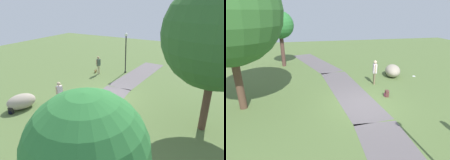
% 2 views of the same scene
% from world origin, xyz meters
% --- Properties ---
extents(ground_plane, '(48.00, 48.00, 0.00)m').
position_xyz_m(ground_plane, '(0.00, 0.00, 0.00)').
color(ground_plane, '#556C39').
extents(footpath_segment_near, '(8.09, 2.51, 0.01)m').
position_xyz_m(footpath_segment_near, '(-6.00, 0.19, 0.00)').
color(footpath_segment_near, '#625A5D').
rests_on(footpath_segment_near, ground).
extents(footpath_segment_mid, '(8.15, 2.78, 0.01)m').
position_xyz_m(footpath_segment_mid, '(1.98, 0.33, 0.00)').
color(footpath_segment_mid, '#625A5D').
rests_on(footpath_segment_mid, ground).
extents(large_shade_tree, '(5.27, 5.27, 7.72)m').
position_xyz_m(large_shade_tree, '(0.76, 6.57, 5.07)').
color(large_shade_tree, brown).
rests_on(large_shade_tree, ground).
extents(young_tree_near_path, '(2.45, 2.45, 5.08)m').
position_xyz_m(young_tree_near_path, '(8.94, 4.97, 3.80)').
color(young_tree_near_path, brown).
rests_on(young_tree_near_path, ground).
extents(lamp_post, '(0.28, 0.28, 3.82)m').
position_xyz_m(lamp_post, '(-5.70, -1.19, 2.34)').
color(lamp_post, black).
rests_on(lamp_post, ground).
extents(lawn_boulder, '(2.08, 1.71, 0.97)m').
position_xyz_m(lawn_boulder, '(4.04, -3.94, 0.48)').
color(lawn_boulder, '#A39683').
rests_on(lawn_boulder, ground).
extents(woman_with_handbag, '(0.51, 0.30, 1.71)m').
position_xyz_m(woman_with_handbag, '(-4.10, -3.26, 0.99)').
color(woman_with_handbag, beige).
rests_on(woman_with_handbag, ground).
extents(man_near_boulder, '(0.51, 0.30, 1.78)m').
position_xyz_m(man_near_boulder, '(2.72, -1.83, 1.04)').
color(man_near_boulder, '#786B4C').
rests_on(man_near_boulder, ground).
extents(handbag_on_grass, '(0.34, 0.32, 0.31)m').
position_xyz_m(handbag_on_grass, '(-4.30, -3.74, 0.14)').
color(handbag_on_grass, brown).
rests_on(handbag_on_grass, ground).
extents(backpack_by_boulder, '(0.32, 0.33, 0.40)m').
position_xyz_m(backpack_by_boulder, '(4.85, -3.95, 0.19)').
color(backpack_by_boulder, black).
rests_on(backpack_by_boulder, ground).
extents(spare_backpack_on_lawn, '(0.31, 0.30, 0.40)m').
position_xyz_m(spare_backpack_on_lawn, '(0.58, -1.81, 0.19)').
color(spare_backpack_on_lawn, brown).
rests_on(spare_backpack_on_lawn, ground).
extents(frisbee_on_grass, '(0.24, 0.24, 0.02)m').
position_xyz_m(frisbee_on_grass, '(3.68, -5.70, 0.01)').
color(frisbee_on_grass, silver).
rests_on(frisbee_on_grass, ground).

